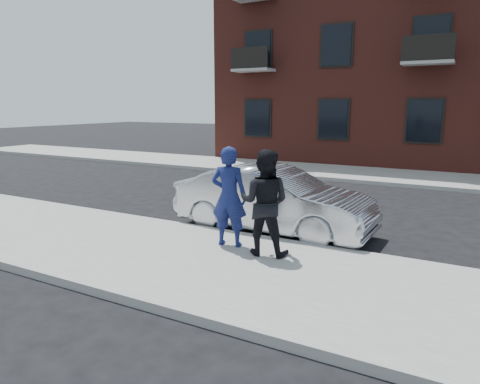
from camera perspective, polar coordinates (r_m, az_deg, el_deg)
The scene contains 8 objects.
ground at distance 7.13m, azimuth 11.14°, elevation -12.28°, with size 100.00×100.00×0.00m, color black.
near_sidewalk at distance 6.88m, azimuth 10.53°, elevation -12.49°, with size 50.00×3.50×0.15m, color gray.
near_curb at distance 8.50m, azimuth 14.30°, elevation -7.91°, with size 50.00×0.10×0.15m, color #999691.
far_sidewalk at distance 17.84m, azimuth 21.96°, elevation 1.75°, with size 50.00×3.50×0.15m, color gray.
far_curb at distance 16.07m, azimuth 21.22°, elevation 0.81°, with size 50.00×0.10×0.15m, color #999691.
silver_sedan at distance 9.70m, azimuth 4.38°, elevation -1.02°, with size 1.58×4.54×1.50m, color #B7BABF.
man_hoodie at distance 8.22m, azimuth -1.47°, elevation -0.62°, with size 0.78×0.58×1.95m.
man_peacoat at distance 7.76m, azimuth 3.28°, elevation -1.41°, with size 1.05×0.89×1.94m.
Camera 1 is at (1.84, -6.27, 2.86)m, focal length 32.00 mm.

